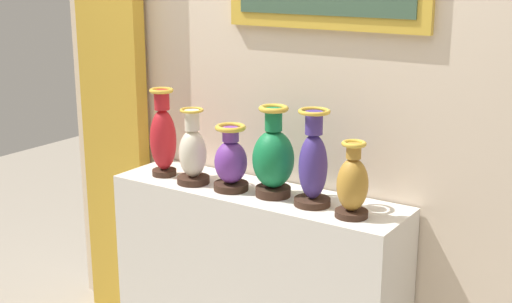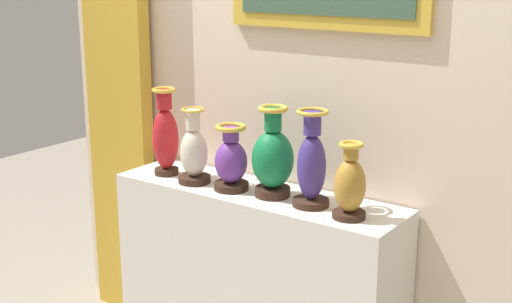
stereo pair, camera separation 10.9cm
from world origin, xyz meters
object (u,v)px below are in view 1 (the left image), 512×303
vase_emerald (273,158)px  vase_indigo (313,164)px  vase_ochre (352,185)px  vase_crimson (163,137)px  vase_violet (231,161)px  vase_ivory (193,153)px

vase_emerald → vase_indigo: (0.20, -0.01, 0.01)m
vase_indigo → vase_ochre: size_ratio=1.32×
vase_crimson → vase_indigo: size_ratio=1.02×
vase_crimson → vase_violet: bearing=-0.7°
vase_crimson → vase_indigo: bearing=1.1°
vase_violet → vase_ochre: 0.61m
vase_ochre → vase_crimson: bearing=178.9°
vase_crimson → vase_ochre: bearing=-1.1°
vase_ivory → vase_violet: (0.20, 0.02, -0.01)m
vase_ivory → vase_indigo: (0.61, 0.04, 0.04)m
vase_emerald → vase_ochre: bearing=-6.7°
vase_ivory → vase_indigo: 0.61m
vase_ivory → vase_emerald: bearing=6.8°
vase_emerald → vase_indigo: 0.20m
vase_indigo → vase_ivory: bearing=-176.6°
vase_violet → vase_ivory: bearing=-175.4°
vase_ivory → vase_violet: bearing=4.6°
vase_ivory → vase_indigo: vase_indigo is taller
vase_ivory → vase_emerald: 0.41m
vase_crimson → vase_ivory: bearing=-6.1°
vase_crimson → vase_ivory: size_ratio=1.20×
vase_indigo → vase_ochre: vase_indigo is taller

